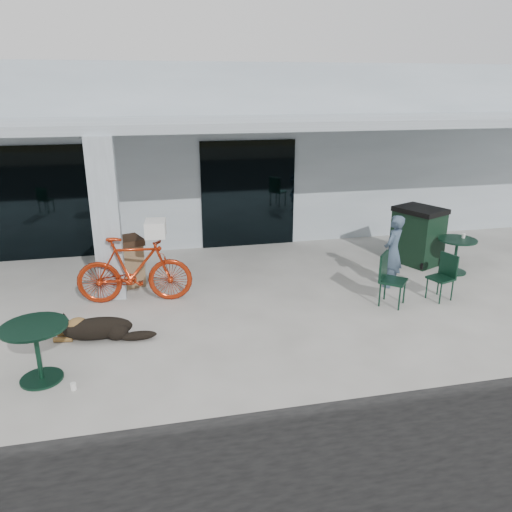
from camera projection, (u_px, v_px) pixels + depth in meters
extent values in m
plane|color=#BAB7AF|center=(202.00, 342.00, 8.15)|extent=(80.00, 80.00, 0.00)
cube|color=silver|center=(168.00, 145.00, 15.27)|extent=(22.00, 7.00, 4.50)
cube|color=black|center=(39.00, 204.00, 11.66)|extent=(2.80, 0.06, 2.70)
cube|color=black|center=(248.00, 194.00, 12.67)|extent=(2.40, 0.06, 2.70)
cube|color=silver|center=(106.00, 220.00, 9.46)|extent=(0.50, 0.50, 3.12)
cube|color=silver|center=(177.00, 124.00, 10.43)|extent=(22.00, 2.80, 0.18)
imported|color=#A2270D|center=(134.00, 270.00, 9.48)|extent=(2.23, 0.83, 1.31)
cube|color=white|center=(156.00, 228.00, 9.26)|extent=(0.42, 0.54, 0.30)
cylinder|color=white|center=(73.00, 386.00, 6.86)|extent=(0.08, 0.08, 0.10)
imported|color=#3E5269|center=(393.00, 251.00, 10.19)|extent=(0.66, 0.63, 1.52)
cylinder|color=white|center=(464.00, 236.00, 11.00)|extent=(0.09, 0.09, 0.10)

